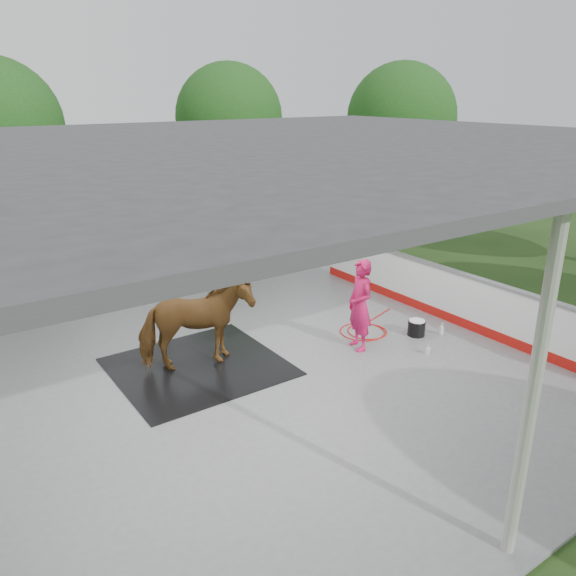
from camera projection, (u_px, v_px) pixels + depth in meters
ground at (272, 381)px, 9.79m from camera, size 100.00×100.00×0.00m
concrete_slab at (272, 379)px, 9.78m from camera, size 12.00×10.00×0.05m
pavilion_structure at (269, 148)px, 8.46m from camera, size 12.60×10.60×4.05m
dasher_board at (450, 296)px, 12.06m from camera, size 0.16×8.00×1.15m
tree_belt at (255, 153)px, 9.38m from camera, size 28.00×28.00×5.80m
rubber_mat at (199, 367)px, 10.15m from camera, size 2.89×2.71×0.02m
horse at (196, 324)px, 9.87m from camera, size 2.11×1.27×1.66m
handler at (360, 305)px, 10.62m from camera, size 0.56×0.73×1.78m
wash_bucket at (416, 328)px, 11.42m from camera, size 0.35×0.35×0.33m
soap_bottle_a at (441, 329)px, 11.45m from camera, size 0.14×0.14×0.26m
soap_bottle_b at (428, 350)px, 10.62m from camera, size 0.12×0.12×0.19m
hose_coil at (365, 331)px, 11.63m from camera, size 1.86×1.09×0.02m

